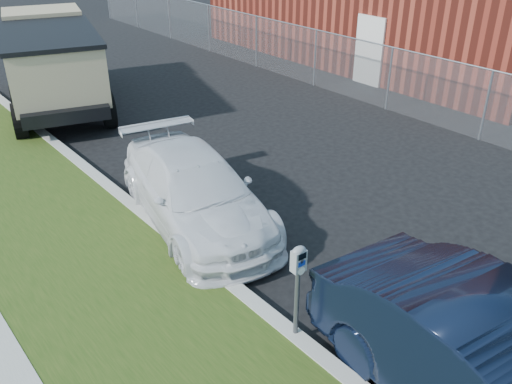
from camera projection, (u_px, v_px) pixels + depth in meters
ground at (350, 237)px, 9.86m from camera, size 120.00×120.00×0.00m
chainlink_fence at (316, 47)px, 17.37m from camera, size 0.06×30.06×30.00m
parking_meter at (298, 272)px, 7.00m from camera, size 0.20×0.14×1.43m
white_wagon at (193, 190)px, 10.05m from camera, size 2.77×4.86×1.33m
navy_sedan at (502, 378)px, 5.92m from camera, size 2.26×5.02×1.60m
dump_truck at (52, 58)px, 15.68m from camera, size 3.99×6.63×2.45m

